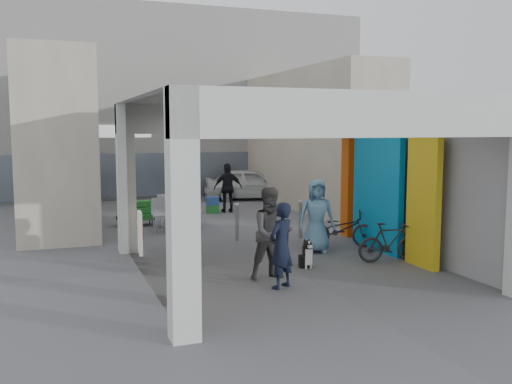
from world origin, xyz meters
name	(u,v)px	position (x,y,z in m)	size (l,w,h in m)	color
ground	(276,260)	(0.00, 0.00, 0.00)	(90.00, 90.00, 0.00)	#525257
arcade_canopy	(315,159)	(0.54, -0.82, 2.30)	(6.40, 6.45, 6.40)	beige
far_building	(158,104)	(0.00, 13.99, 3.99)	(18.00, 4.08, 8.00)	white
plaza_bldg_left	(54,142)	(-4.50, 7.50, 2.50)	(2.00, 9.00, 5.00)	#BEB69E
plaza_bldg_right	(313,140)	(4.50, 7.50, 2.50)	(2.00, 9.00, 5.00)	#BEB69E
bollard_left	(184,227)	(-1.54, 2.36, 0.46)	(0.09, 0.09, 0.91)	#92949B
bollard_center	(237,222)	(-0.12, 2.44, 0.48)	(0.09, 0.09, 0.96)	#92949B
bollard_right	(300,220)	(1.60, 2.20, 0.49)	(0.09, 0.09, 0.99)	#92949B
advert_board_near	(176,274)	(-2.75, -2.31, 0.51)	(0.20, 0.55, 1.00)	white
advert_board_far	(140,233)	(-2.75, 1.69, 0.51)	(0.14, 0.55, 1.00)	white
cafe_set	(174,217)	(-1.29, 4.79, 0.34)	(1.59, 1.28, 0.96)	#AFAFB4
produce_stand	(136,216)	(-2.29, 5.67, 0.29)	(1.10, 0.60, 0.73)	black
crate_stack	(213,205)	(0.59, 7.32, 0.28)	(0.53, 0.46, 0.56)	#1D5F1B
border_collie	(306,256)	(0.35, -0.84, 0.25)	(0.23, 0.46, 0.63)	black
man_with_dog	(281,246)	(-0.74, -2.08, 0.80)	(0.58, 0.38, 1.60)	black
man_back_turned	(272,234)	(-0.66, -1.42, 0.90)	(0.88, 0.68, 1.80)	#37383A
man_elderly	(317,216)	(1.21, 0.45, 0.87)	(0.85, 0.56, 1.75)	#5786AA
man_crates	(228,188)	(1.15, 7.30, 0.86)	(1.00, 0.42, 1.71)	black
bicycle_front	(341,229)	(2.06, 0.80, 0.45)	(0.60, 1.72, 0.90)	black
bicycle_rear	(390,242)	(2.30, -1.01, 0.44)	(0.41, 1.47, 0.88)	black
white_van	(251,184)	(3.09, 10.43, 0.65)	(1.53, 3.81, 1.30)	silver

